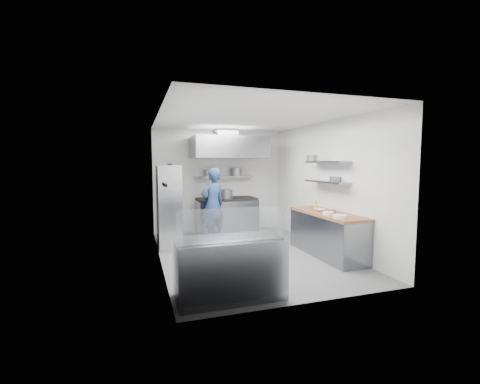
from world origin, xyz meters
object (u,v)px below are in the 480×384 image
object	(u,v)px
gas_range	(226,216)
wire_rack	(169,206)
chef	(213,204)
display_case	(229,268)

from	to	relation	value
gas_range	wire_rack	bearing A→B (deg)	-148.67
chef	display_case	distance (m)	3.45
chef	wire_rack	bearing A→B (deg)	-7.98
gas_range	chef	xyz separation A→B (m)	(-0.55, -0.73, 0.44)
chef	display_case	bearing A→B (deg)	59.09
wire_rack	display_case	xyz separation A→B (m)	(0.53, -3.11, -0.50)
wire_rack	display_case	distance (m)	3.19
gas_range	chef	size ratio (longest dim) A/B	0.90
chef	display_case	world-z (taller)	chef
gas_range	chef	bearing A→B (deg)	-126.88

